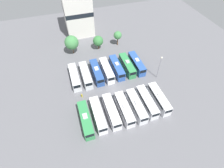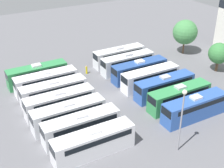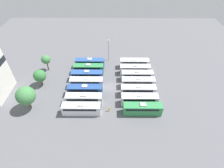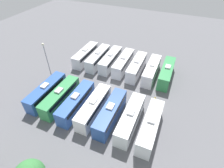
{
  "view_description": "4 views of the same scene",
  "coord_description": "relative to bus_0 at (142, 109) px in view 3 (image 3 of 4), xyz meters",
  "views": [
    {
      "loc": [
        -11.9,
        -34.44,
        43.32
      ],
      "look_at": [
        -0.42,
        1.24,
        2.18
      ],
      "focal_mm": 28.0,
      "sensor_mm": 36.0,
      "label": 1
    },
    {
      "loc": [
        39.51,
        -21.47,
        26.7
      ],
      "look_at": [
        -0.84,
        1.02,
        2.08
      ],
      "focal_mm": 50.0,
      "sensor_mm": 36.0,
      "label": 2
    },
    {
      "loc": [
        -43.24,
        -0.38,
        39.47
      ],
      "look_at": [
        -0.78,
        -0.05,
        1.87
      ],
      "focal_mm": 28.0,
      "sensor_mm": 36.0,
      "label": 3
    },
    {
      "loc": [
        -12.43,
        28.24,
        26.85
      ],
      "look_at": [
        -0.76,
        0.92,
        2.15
      ],
      "focal_mm": 28.0,
      "sensor_mm": 36.0,
      "label": 4
    }
  ],
  "objects": [
    {
      "name": "worker_person",
      "position": [
        0.69,
        9.38,
        -1.07
      ],
      "size": [
        0.36,
        0.36,
        1.7
      ],
      "color": "gold",
      "rests_on": "ground_plane"
    },
    {
      "name": "bus_13",
      "position": [
        22.33,
        17.07,
        0.0
      ],
      "size": [
        2.58,
        10.78,
        3.73
      ],
      "color": "#2D56A8",
      "rests_on": "ground_plane"
    },
    {
      "name": "bus_2",
      "position": [
        7.48,
        0.4,
        0.0
      ],
      "size": [
        2.58,
        10.78,
        3.73
      ],
      "color": "white",
      "rests_on": "ground_plane"
    },
    {
      "name": "bus_9",
      "position": [
        7.49,
        17.06,
        0.0
      ],
      "size": [
        2.58,
        10.78,
        3.73
      ],
      "color": "#284C93",
      "rests_on": "ground_plane"
    },
    {
      "name": "bus_3",
      "position": [
        11.22,
        0.03,
        0.0
      ],
      "size": [
        2.58,
        10.78,
        3.73
      ],
      "color": "silver",
      "rests_on": "ground_plane"
    },
    {
      "name": "bus_8",
      "position": [
        3.62,
        16.9,
        0.0
      ],
      "size": [
        2.58,
        10.78,
        3.73
      ],
      "color": "silver",
      "rests_on": "ground_plane"
    },
    {
      "name": "bus_6",
      "position": [
        22.35,
        0.3,
        0.0
      ],
      "size": [
        2.58,
        10.78,
        3.73
      ],
      "color": "silver",
      "rests_on": "ground_plane"
    },
    {
      "name": "bus_11",
      "position": [
        14.84,
        17.24,
        0.0
      ],
      "size": [
        2.58,
        10.78,
        3.73
      ],
      "color": "#2D56A8",
      "rests_on": "ground_plane"
    },
    {
      "name": "bus_12",
      "position": [
        18.72,
        17.16,
        0.0
      ],
      "size": [
        2.58,
        10.78,
        3.73
      ],
      "color": "#338C4C",
      "rests_on": "ground_plane"
    },
    {
      "name": "bus_7",
      "position": [
        -0.13,
        17.13,
        0.0
      ],
      "size": [
        2.58,
        10.78,
        3.73
      ],
      "color": "silver",
      "rests_on": "ground_plane"
    },
    {
      "name": "light_pole",
      "position": [
        27.05,
        10.09,
        4.12
      ],
      "size": [
        0.6,
        0.6,
        9.0
      ],
      "color": "gray",
      "rests_on": "ground_plane"
    },
    {
      "name": "bus_0",
      "position": [
        0.0,
        0.0,
        0.0
      ],
      "size": [
        2.58,
        10.78,
        3.73
      ],
      "color": "#338C4C",
      "rests_on": "ground_plane"
    },
    {
      "name": "tree_0",
      "position": [
        1.81,
        32.51,
        3.07
      ],
      "size": [
        5.33,
        5.33,
        7.61
      ],
      "color": "brown",
      "rests_on": "ground_plane"
    },
    {
      "name": "ground_plane",
      "position": [
        11.12,
        8.66,
        -1.86
      ],
      "size": [
        121.38,
        121.38,
        0.0
      ],
      "primitive_type": "plane",
      "color": "slate"
    },
    {
      "name": "bus_5",
      "position": [
        18.44,
        0.37,
        0.0
      ],
      "size": [
        2.58,
        10.78,
        3.73
      ],
      "color": "silver",
      "rests_on": "ground_plane"
    },
    {
      "name": "bus_1",
      "position": [
        3.61,
        0.43,
        0.0
      ],
      "size": [
        2.58,
        10.78,
        3.73
      ],
      "color": "white",
      "rests_on": "ground_plane"
    },
    {
      "name": "tree_1",
      "position": [
        12.08,
        32.23,
        1.87
      ],
      "size": [
        4.07,
        4.07,
        5.79
      ],
      "color": "brown",
      "rests_on": "ground_plane"
    },
    {
      "name": "bus_4",
      "position": [
        14.89,
        -0.03,
        0.0
      ],
      "size": [
        2.58,
        10.78,
        3.73
      ],
      "color": "silver",
      "rests_on": "ground_plane"
    },
    {
      "name": "bus_10",
      "position": [
        11.06,
        17.0,
        0.0
      ],
      "size": [
        2.58,
        10.78,
        3.73
      ],
      "color": "white",
      "rests_on": "ground_plane"
    },
    {
      "name": "tree_2",
      "position": [
        20.37,
        32.46,
        2.66
      ],
      "size": [
        3.23,
        3.23,
        6.19
      ],
      "color": "brown",
      "rests_on": "ground_plane"
    }
  ]
}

